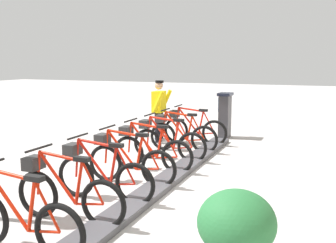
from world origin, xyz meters
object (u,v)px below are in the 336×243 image
at_px(bike_docked_4, 127,160).
at_px(bike_docked_7, 16,216).
at_px(payment_kiosk, 225,114).
at_px(worker_near_rack, 159,109).
at_px(bike_docked_2, 166,141).
at_px(bike_docked_3, 149,150).
at_px(bike_docked_1, 180,134).
at_px(bike_docked_6, 65,192).
at_px(bike_docked_0, 192,128).
at_px(bike_docked_5, 100,174).
at_px(planter_bush, 236,234).

xyz_separation_m(bike_docked_4, bike_docked_7, (0.00, 2.73, 0.00)).
relative_size(payment_kiosk, worker_near_rack, 0.77).
distance_m(payment_kiosk, bike_docked_2, 3.07).
distance_m(payment_kiosk, bike_docked_3, 3.97).
height_order(bike_docked_1, bike_docked_6, same).
xyz_separation_m(bike_docked_1, bike_docked_6, (0.00, 4.55, 0.00)).
xyz_separation_m(bike_docked_3, bike_docked_4, (0.00, 0.91, 0.00)).
bearing_deg(bike_docked_4, worker_near_rack, -75.91).
bearing_deg(bike_docked_1, bike_docked_7, 90.00).
relative_size(bike_docked_1, worker_near_rack, 1.04).
distance_m(payment_kiosk, bike_docked_6, 6.68).
xyz_separation_m(bike_docked_0, bike_docked_2, (0.00, 1.82, 0.00)).
bearing_deg(bike_docked_1, bike_docked_2, 90.00).
height_order(payment_kiosk, bike_docked_4, payment_kiosk).
distance_m(bike_docked_0, worker_near_rack, 1.01).
distance_m(bike_docked_5, bike_docked_6, 0.91).
height_order(bike_docked_1, bike_docked_7, same).
xyz_separation_m(bike_docked_0, worker_near_rack, (0.88, 0.15, 0.48)).
xyz_separation_m(bike_docked_3, bike_docked_7, (0.00, 3.64, 0.00)).
relative_size(bike_docked_3, worker_near_rack, 1.04).
xyz_separation_m(payment_kiosk, bike_docked_3, (0.57, 3.92, -0.24)).
bearing_deg(bike_docked_3, bike_docked_7, 90.00).
relative_size(bike_docked_2, bike_docked_7, 1.00).
bearing_deg(bike_docked_2, bike_docked_5, 90.00).
xyz_separation_m(payment_kiosk, bike_docked_4, (0.57, 4.83, -0.24)).
bearing_deg(planter_bush, bike_docked_0, -67.96).
height_order(bike_docked_5, worker_near_rack, worker_near_rack).
xyz_separation_m(bike_docked_0, bike_docked_1, (0.00, 0.91, 0.00)).
distance_m(bike_docked_0, bike_docked_5, 4.55).
distance_m(bike_docked_4, planter_bush, 3.52).
relative_size(payment_kiosk, bike_docked_0, 0.74).
height_order(payment_kiosk, worker_near_rack, worker_near_rack).
xyz_separation_m(bike_docked_4, bike_docked_5, (0.00, 0.91, 0.00)).
bearing_deg(planter_bush, bike_docked_7, 5.55).
relative_size(bike_docked_6, worker_near_rack, 1.04).
xyz_separation_m(bike_docked_0, bike_docked_5, (0.00, 4.55, 0.00)).
distance_m(bike_docked_0, bike_docked_4, 3.64).
xyz_separation_m(bike_docked_5, bike_docked_7, (0.00, 1.82, 0.00)).
relative_size(bike_docked_1, planter_bush, 1.77).
height_order(payment_kiosk, bike_docked_6, payment_kiosk).
bearing_deg(worker_near_rack, bike_docked_4, 104.09).
relative_size(bike_docked_0, bike_docked_4, 1.00).
bearing_deg(worker_near_rack, bike_docked_7, 98.02).
xyz_separation_m(bike_docked_0, bike_docked_6, (0.00, 5.46, 0.00)).
relative_size(payment_kiosk, bike_docked_5, 0.74).
bearing_deg(bike_docked_2, bike_docked_3, 90.00).
height_order(bike_docked_4, bike_docked_7, same).
bearing_deg(bike_docked_7, bike_docked_6, -90.00).
xyz_separation_m(payment_kiosk, bike_docked_0, (0.57, 1.19, -0.24)).
bearing_deg(planter_bush, worker_near_rack, -60.69).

